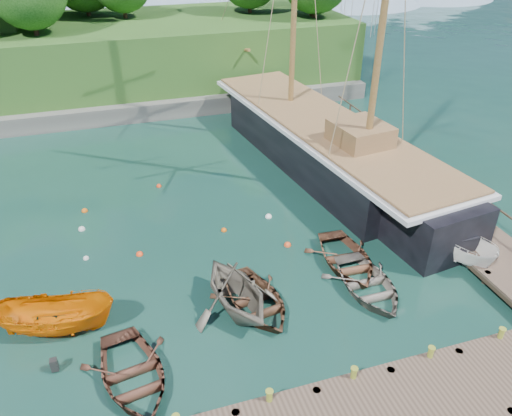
{
  "coord_description": "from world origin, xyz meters",
  "views": [
    {
      "loc": [
        -4.6,
        -14.99,
        14.21
      ],
      "look_at": [
        1.51,
        4.21,
        2.0
      ],
      "focal_mm": 35.0,
      "sensor_mm": 36.0,
      "label": 1
    }
  ],
  "objects_px": {
    "rowboat_4": "(346,265)",
    "rowboat_3": "(367,291)",
    "rowboat_2": "(256,307)",
    "schooner": "(323,146)",
    "rowboat_0": "(134,382)",
    "motorboat_orange": "(60,332)",
    "cabin_boat_white": "(451,256)",
    "rowboat_1": "(237,309)"
  },
  "relations": [
    {
      "from": "schooner",
      "to": "cabin_boat_white",
      "type": "bearing_deg",
      "value": -88.19
    },
    {
      "from": "rowboat_1",
      "to": "rowboat_0",
      "type": "bearing_deg",
      "value": -162.41
    },
    {
      "from": "rowboat_2",
      "to": "rowboat_4",
      "type": "bearing_deg",
      "value": 7.07
    },
    {
      "from": "rowboat_3",
      "to": "rowboat_2",
      "type": "bearing_deg",
      "value": 174.04
    },
    {
      "from": "rowboat_1",
      "to": "motorboat_orange",
      "type": "bearing_deg",
      "value": 161.49
    },
    {
      "from": "rowboat_4",
      "to": "cabin_boat_white",
      "type": "bearing_deg",
      "value": -7.0
    },
    {
      "from": "rowboat_4",
      "to": "motorboat_orange",
      "type": "relative_size",
      "value": 0.95
    },
    {
      "from": "rowboat_2",
      "to": "cabin_boat_white",
      "type": "height_order",
      "value": "cabin_boat_white"
    },
    {
      "from": "rowboat_0",
      "to": "motorboat_orange",
      "type": "bearing_deg",
      "value": 117.4
    },
    {
      "from": "cabin_boat_white",
      "to": "rowboat_1",
      "type": "bearing_deg",
      "value": 171.99
    },
    {
      "from": "rowboat_3",
      "to": "rowboat_0",
      "type": "bearing_deg",
      "value": -169.75
    },
    {
      "from": "rowboat_4",
      "to": "rowboat_1",
      "type": "bearing_deg",
      "value": -163.47
    },
    {
      "from": "rowboat_2",
      "to": "cabin_boat_white",
      "type": "relative_size",
      "value": 0.94
    },
    {
      "from": "rowboat_1",
      "to": "rowboat_2",
      "type": "relative_size",
      "value": 1.03
    },
    {
      "from": "rowboat_2",
      "to": "rowboat_1",
      "type": "bearing_deg",
      "value": 162.62
    },
    {
      "from": "rowboat_2",
      "to": "rowboat_4",
      "type": "height_order",
      "value": "rowboat_4"
    },
    {
      "from": "rowboat_4",
      "to": "cabin_boat_white",
      "type": "relative_size",
      "value": 0.97
    },
    {
      "from": "rowboat_4",
      "to": "schooner",
      "type": "distance_m",
      "value": 10.61
    },
    {
      "from": "rowboat_0",
      "to": "motorboat_orange",
      "type": "distance_m",
      "value": 4.14
    },
    {
      "from": "rowboat_1",
      "to": "rowboat_3",
      "type": "height_order",
      "value": "rowboat_1"
    },
    {
      "from": "rowboat_0",
      "to": "rowboat_2",
      "type": "height_order",
      "value": "rowboat_0"
    },
    {
      "from": "motorboat_orange",
      "to": "rowboat_3",
      "type": "bearing_deg",
      "value": -82.22
    },
    {
      "from": "rowboat_1",
      "to": "rowboat_3",
      "type": "bearing_deg",
      "value": -17.64
    },
    {
      "from": "rowboat_4",
      "to": "schooner",
      "type": "height_order",
      "value": "schooner"
    },
    {
      "from": "rowboat_0",
      "to": "rowboat_1",
      "type": "relative_size",
      "value": 1.01
    },
    {
      "from": "rowboat_0",
      "to": "rowboat_4",
      "type": "relative_size",
      "value": 1.01
    },
    {
      "from": "cabin_boat_white",
      "to": "schooner",
      "type": "relative_size",
      "value": 0.15
    },
    {
      "from": "cabin_boat_white",
      "to": "schooner",
      "type": "bearing_deg",
      "value": 89.25
    },
    {
      "from": "rowboat_3",
      "to": "schooner",
      "type": "relative_size",
      "value": 0.15
    },
    {
      "from": "rowboat_0",
      "to": "motorboat_orange",
      "type": "height_order",
      "value": "motorboat_orange"
    },
    {
      "from": "motorboat_orange",
      "to": "cabin_boat_white",
      "type": "relative_size",
      "value": 1.01
    },
    {
      "from": "rowboat_2",
      "to": "cabin_boat_white",
      "type": "xyz_separation_m",
      "value": [
        9.88,
        0.5,
        0.0
      ]
    },
    {
      "from": "rowboat_1",
      "to": "rowboat_4",
      "type": "distance_m",
      "value": 5.77
    },
    {
      "from": "rowboat_1",
      "to": "rowboat_4",
      "type": "xyz_separation_m",
      "value": [
        5.62,
        1.32,
        0.0
      ]
    },
    {
      "from": "rowboat_3",
      "to": "motorboat_orange",
      "type": "xyz_separation_m",
      "value": [
        -12.6,
        1.47,
        0.0
      ]
    },
    {
      "from": "motorboat_orange",
      "to": "schooner",
      "type": "height_order",
      "value": "schooner"
    },
    {
      "from": "rowboat_2",
      "to": "rowboat_3",
      "type": "distance_m",
      "value": 4.9
    },
    {
      "from": "rowboat_3",
      "to": "cabin_boat_white",
      "type": "relative_size",
      "value": 0.96
    },
    {
      "from": "rowboat_3",
      "to": "rowboat_4",
      "type": "distance_m",
      "value": 1.93
    },
    {
      "from": "rowboat_4",
      "to": "rowboat_3",
      "type": "bearing_deg",
      "value": -84.79
    },
    {
      "from": "rowboat_0",
      "to": "rowboat_2",
      "type": "relative_size",
      "value": 1.04
    },
    {
      "from": "rowboat_3",
      "to": "motorboat_orange",
      "type": "bearing_deg",
      "value": 173.28
    }
  ]
}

